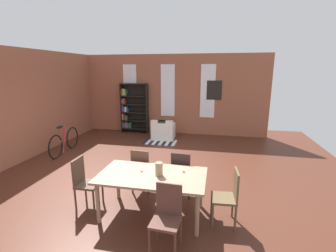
% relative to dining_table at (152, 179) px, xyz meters
% --- Properties ---
extents(ground_plane, '(10.87, 10.87, 0.00)m').
position_rel_dining_table_xyz_m(ground_plane, '(-0.89, 1.46, -0.68)').
color(ground_plane, '#4D261A').
extents(back_wall_brick, '(7.69, 0.12, 3.11)m').
position_rel_dining_table_xyz_m(back_wall_brick, '(-0.89, 5.70, 0.87)').
color(back_wall_brick, '#9D583F').
rests_on(back_wall_brick, ground).
extents(left_wall_brick, '(0.12, 9.36, 3.11)m').
position_rel_dining_table_xyz_m(left_wall_brick, '(-4.29, 1.46, 0.87)').
color(left_wall_brick, '#9D583F').
rests_on(left_wall_brick, ground).
extents(window_pane_0, '(0.55, 0.02, 2.02)m').
position_rel_dining_table_xyz_m(window_pane_0, '(-2.45, 5.63, 1.03)').
color(window_pane_0, white).
extents(window_pane_1, '(0.55, 0.02, 2.02)m').
position_rel_dining_table_xyz_m(window_pane_1, '(-0.89, 5.63, 1.03)').
color(window_pane_1, white).
extents(window_pane_2, '(0.55, 0.02, 2.02)m').
position_rel_dining_table_xyz_m(window_pane_2, '(0.67, 5.63, 1.03)').
color(window_pane_2, white).
extents(dining_table, '(1.85, 1.03, 0.76)m').
position_rel_dining_table_xyz_m(dining_table, '(0.00, 0.00, 0.00)').
color(dining_table, '#9E795E').
rests_on(dining_table, ground).
extents(vase_on_table, '(0.13, 0.13, 0.23)m').
position_rel_dining_table_xyz_m(vase_on_table, '(0.13, -0.00, 0.19)').
color(vase_on_table, '#998466').
rests_on(vase_on_table, dining_table).
extents(tealight_candle_0, '(0.04, 0.04, 0.03)m').
position_rel_dining_table_xyz_m(tealight_candle_0, '(-0.21, 0.08, 0.10)').
color(tealight_candle_0, silver).
rests_on(tealight_candle_0, dining_table).
extents(tealight_candle_1, '(0.04, 0.04, 0.04)m').
position_rel_dining_table_xyz_m(tealight_candle_1, '(0.52, 0.21, 0.10)').
color(tealight_candle_1, silver).
rests_on(tealight_candle_1, dining_table).
extents(dining_chair_near_right, '(0.42, 0.42, 0.95)m').
position_rel_dining_table_xyz_m(dining_chair_near_right, '(0.42, -0.74, -0.17)').
color(dining_chair_near_right, brown).
rests_on(dining_chair_near_right, ground).
extents(dining_chair_head_right, '(0.43, 0.43, 0.95)m').
position_rel_dining_table_xyz_m(dining_chair_head_right, '(1.30, 0.01, -0.17)').
color(dining_chair_head_right, brown).
rests_on(dining_chair_head_right, ground).
extents(dining_chair_head_left, '(0.41, 0.41, 0.95)m').
position_rel_dining_table_xyz_m(dining_chair_head_left, '(-1.30, -0.00, -0.17)').
color(dining_chair_head_left, brown).
rests_on(dining_chair_head_left, ground).
extents(dining_chair_far_right, '(0.43, 0.43, 0.95)m').
position_rel_dining_table_xyz_m(dining_chair_far_right, '(0.41, 0.74, -0.17)').
color(dining_chair_far_right, '#31211E').
rests_on(dining_chair_far_right, ground).
extents(dining_chair_far_left, '(0.43, 0.43, 0.95)m').
position_rel_dining_table_xyz_m(dining_chair_far_left, '(-0.42, 0.74, -0.17)').
color(dining_chair_far_left, brown).
rests_on(dining_chair_far_left, ground).
extents(bookshelf_tall, '(1.11, 0.29, 1.99)m').
position_rel_dining_table_xyz_m(bookshelf_tall, '(-2.31, 5.46, 0.29)').
color(bookshelf_tall, black).
rests_on(bookshelf_tall, ground).
extents(armchair_white, '(0.83, 0.83, 0.75)m').
position_rel_dining_table_xyz_m(armchair_white, '(-0.87, 4.74, -0.40)').
color(armchair_white, white).
rests_on(armchair_white, ground).
extents(bicycle_second, '(0.44, 1.69, 0.90)m').
position_rel_dining_table_xyz_m(bicycle_second, '(-3.53, 2.62, -0.33)').
color(bicycle_second, black).
rests_on(bicycle_second, ground).
extents(potted_plant_by_shelf, '(0.34, 0.34, 0.49)m').
position_rel_dining_table_xyz_m(potted_plant_by_shelf, '(-0.75, 1.60, -0.43)').
color(potted_plant_by_shelf, '#9E6042').
rests_on(potted_plant_by_shelf, ground).
extents(striped_rug, '(1.16, 0.72, 0.01)m').
position_rel_dining_table_xyz_m(striped_rug, '(-0.89, 4.27, -0.68)').
color(striped_rug, '#1E1E33').
rests_on(striped_rug, ground).
extents(framed_picture, '(0.56, 0.03, 0.72)m').
position_rel_dining_table_xyz_m(framed_picture, '(0.92, 5.62, 1.08)').
color(framed_picture, black).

